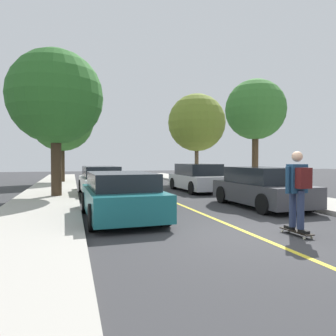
{
  "coord_description": "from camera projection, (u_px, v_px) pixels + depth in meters",
  "views": [
    {
      "loc": [
        -3.79,
        -6.05,
        1.65
      ],
      "look_at": [
        0.26,
        7.25,
        1.28
      ],
      "focal_mm": 33.81,
      "sensor_mm": 36.0,
      "label": 1
    }
  ],
  "objects": [
    {
      "name": "parked_car_left_nearest",
      "position": [
        121.0,
        195.0,
        8.79
      ],
      "size": [
        2.03,
        4.07,
        1.29
      ],
      "color": "#196066",
      "rests_on": "ground"
    },
    {
      "name": "ground",
      "position": [
        253.0,
        235.0,
        6.93
      ],
      "size": [
        80.0,
        80.0,
        0.0
      ],
      "primitive_type": "plane",
      "color": "#353538"
    },
    {
      "name": "parked_car_right_near",
      "position": [
        198.0,
        178.0,
        16.46
      ],
      "size": [
        1.99,
        4.31,
        1.43
      ],
      "color": "#B7B7BC",
      "rests_on": "ground"
    },
    {
      "name": "street_tree_left_near",
      "position": [
        62.0,
        120.0,
        21.59
      ],
      "size": [
        4.26,
        4.26,
        6.35
      ],
      "color": "#3D2D1E",
      "rests_on": "sidewalk_left"
    },
    {
      "name": "street_tree_left_nearest",
      "position": [
        56.0,
        97.0,
        13.19
      ],
      "size": [
        3.92,
        3.92,
        6.1
      ],
      "color": "#3D2D1E",
      "rests_on": "sidewalk_left"
    },
    {
      "name": "street_tree_right_nearest",
      "position": [
        255.0,
        110.0,
        14.72
      ],
      "size": [
        2.8,
        2.8,
        5.25
      ],
      "color": "#4C3823",
      "rests_on": "sidewalk_right"
    },
    {
      "name": "skateboarder",
      "position": [
        298.0,
        186.0,
        6.82
      ],
      "size": [
        0.58,
        0.7,
        1.73
      ],
      "color": "black",
      "rests_on": "skateboard"
    },
    {
      "name": "parked_car_right_nearest",
      "position": [
        261.0,
        188.0,
        10.96
      ],
      "size": [
        1.88,
        4.08,
        1.39
      ],
      "color": "#38383D",
      "rests_on": "ground"
    },
    {
      "name": "parked_car_left_near",
      "position": [
        101.0,
        181.0,
        14.86
      ],
      "size": [
        1.97,
        4.41,
        1.33
      ],
      "color": "white",
      "rests_on": "ground"
    },
    {
      "name": "center_line",
      "position": [
        188.0,
        208.0,
        10.76
      ],
      "size": [
        0.12,
        39.2,
        0.01
      ],
      "primitive_type": "cube",
      "color": "gold",
      "rests_on": "ground"
    },
    {
      "name": "skateboard",
      "position": [
        296.0,
        231.0,
        6.88
      ],
      "size": [
        0.25,
        0.85,
        0.1
      ],
      "color": "black",
      "rests_on": "ground"
    },
    {
      "name": "street_tree_right_near",
      "position": [
        197.0,
        123.0,
        21.66
      ],
      "size": [
        3.93,
        3.93,
        6.01
      ],
      "color": "brown",
      "rests_on": "sidewalk_right"
    },
    {
      "name": "sidewalk_left",
      "position": [
        14.0,
        250.0,
        5.54
      ],
      "size": [
        2.46,
        56.0,
        0.14
      ],
      "primitive_type": "cube",
      "color": "#ADA89E",
      "rests_on": "ground"
    }
  ]
}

